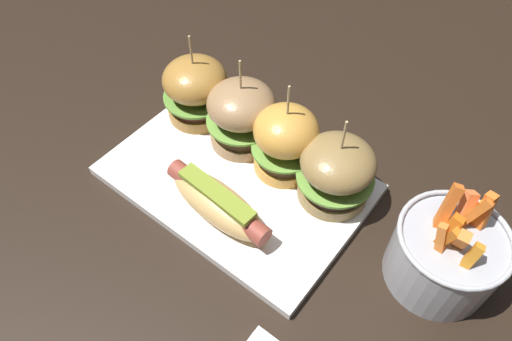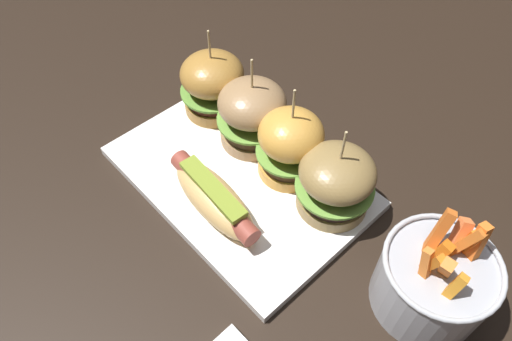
# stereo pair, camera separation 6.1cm
# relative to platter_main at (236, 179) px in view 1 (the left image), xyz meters

# --- Properties ---
(ground_plane) EXTENTS (3.00, 3.00, 0.00)m
(ground_plane) POSITION_rel_platter_main_xyz_m (0.00, 0.00, -0.01)
(ground_plane) COLOR black
(platter_main) EXTENTS (0.35, 0.24, 0.01)m
(platter_main) POSITION_rel_platter_main_xyz_m (0.00, 0.00, 0.00)
(platter_main) COLOR white
(platter_main) RESTS_ON ground
(hot_dog) EXTENTS (0.17, 0.07, 0.05)m
(hot_dog) POSITION_rel_platter_main_xyz_m (0.02, -0.06, 0.03)
(hot_dog) COLOR tan
(hot_dog) RESTS_ON platter_main
(slider_far_left) EXTENTS (0.10, 0.10, 0.14)m
(slider_far_left) POSITION_rel_platter_main_xyz_m (-0.13, 0.06, 0.06)
(slider_far_left) COLOR #A77532
(slider_far_left) RESTS_ON platter_main
(slider_center_left) EXTENTS (0.10, 0.10, 0.15)m
(slider_center_left) POSITION_rel_platter_main_xyz_m (-0.04, 0.06, 0.06)
(slider_center_left) COLOR #9C764E
(slider_center_left) RESTS_ON platter_main
(slider_center_right) EXTENTS (0.09, 0.09, 0.15)m
(slider_center_right) POSITION_rel_platter_main_xyz_m (0.04, 0.06, 0.06)
(slider_center_right) COLOR gold
(slider_center_right) RESTS_ON platter_main
(slider_far_right) EXTENTS (0.10, 0.10, 0.14)m
(slider_far_right) POSITION_rel_platter_main_xyz_m (0.12, 0.06, 0.05)
(slider_far_right) COLOR olive
(slider_far_right) RESTS_ON platter_main
(fries_bucket) EXTENTS (0.13, 0.13, 0.14)m
(fries_bucket) POSITION_rel_platter_main_xyz_m (0.28, 0.04, 0.04)
(fries_bucket) COLOR #A8AAB2
(fries_bucket) RESTS_ON ground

